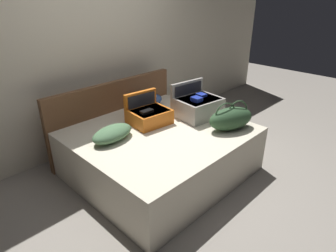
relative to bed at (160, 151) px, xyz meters
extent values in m
plane|color=gray|center=(0.00, -0.40, -0.28)|extent=(12.00, 12.00, 0.00)
cube|color=beige|center=(0.00, 1.25, 1.02)|extent=(8.00, 0.10, 2.60)
cube|color=beige|center=(0.00, 0.00, 0.00)|extent=(1.90, 1.71, 0.56)
cube|color=brown|center=(0.00, 0.89, 0.20)|extent=(1.93, 0.08, 0.95)
cube|color=gray|center=(0.63, -0.05, 0.40)|extent=(0.57, 0.48, 0.25)
cube|color=#28282D|center=(0.63, -0.05, 0.44)|extent=(0.50, 0.42, 0.17)
cube|color=#1E33A5|center=(0.53, -0.10, 0.55)|extent=(0.11, 0.12, 0.06)
cube|color=#1E33A5|center=(0.71, -0.02, 0.54)|extent=(0.12, 0.13, 0.04)
cube|color=gray|center=(0.65, 0.17, 0.49)|extent=(0.53, 0.10, 0.42)
cube|color=#28282D|center=(0.65, 0.15, 0.49)|extent=(0.45, 0.06, 0.35)
cube|color=#D16619|center=(0.05, 0.22, 0.37)|extent=(0.49, 0.40, 0.18)
cube|color=#28282D|center=(0.05, 0.22, 0.39)|extent=(0.43, 0.36, 0.12)
cube|color=black|center=(-0.03, 0.19, 0.47)|extent=(0.16, 0.08, 0.04)
cube|color=#D16619|center=(0.07, 0.42, 0.46)|extent=(0.46, 0.10, 0.36)
cube|color=#28282D|center=(0.07, 0.39, 0.46)|extent=(0.38, 0.05, 0.30)
ellipsoid|color=#2D4C2D|center=(0.61, -0.55, 0.41)|extent=(0.62, 0.45, 0.26)
torus|color=#2D4C2D|center=(0.53, -0.52, 0.48)|extent=(0.26, 0.11, 0.27)
torus|color=#2D4C2D|center=(0.68, -0.58, 0.48)|extent=(0.26, 0.11, 0.27)
ellipsoid|color=#4C724C|center=(-0.52, 0.20, 0.35)|extent=(0.53, 0.34, 0.15)
ellipsoid|color=navy|center=(0.43, 0.66, 0.37)|extent=(0.41, 0.27, 0.17)
camera|label=1|loc=(-2.08, -2.19, 1.76)|focal=31.10mm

